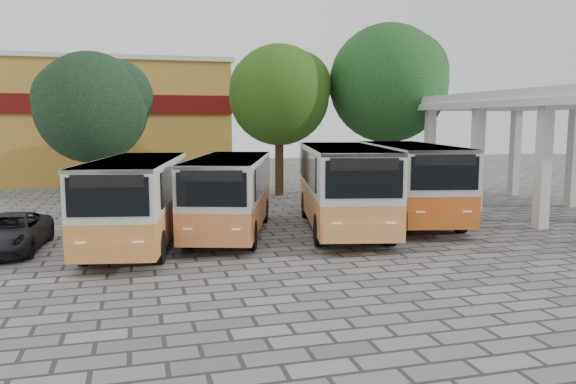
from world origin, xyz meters
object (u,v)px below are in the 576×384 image
object	(u,v)px
bus_far_left	(137,196)
bus_centre_left	(230,190)
parked_car	(10,233)
bus_far_right	(409,177)
bus_centre_right	(343,182)

from	to	relation	value
bus_far_left	bus_centre_left	world-z (taller)	bus_far_left
bus_centre_left	parked_car	xyz separation A→B (m)	(-7.27, -0.85, -1.04)
bus_centre_left	parked_car	world-z (taller)	bus_centre_left
bus_centre_left	bus_far_right	bearing A→B (deg)	24.50
bus_far_left	bus_far_right	world-z (taller)	bus_far_right
bus_far_left	bus_centre_right	xyz separation A→B (m)	(7.57, 0.73, 0.17)
bus_centre_left	parked_car	size ratio (longest dim) A/B	1.95
bus_far_left	bus_centre_right	distance (m)	7.61
bus_far_left	parked_car	world-z (taller)	bus_far_left
bus_centre_right	bus_centre_left	bearing A→B (deg)	-171.59
bus_far_left	bus_far_right	distance (m)	11.19
bus_centre_left	bus_far_right	world-z (taller)	bus_far_right
bus_far_left	bus_centre_right	size ratio (longest dim) A/B	0.90
parked_car	bus_centre_left	bearing A→B (deg)	10.85
bus_far_right	bus_centre_left	bearing A→B (deg)	-160.98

